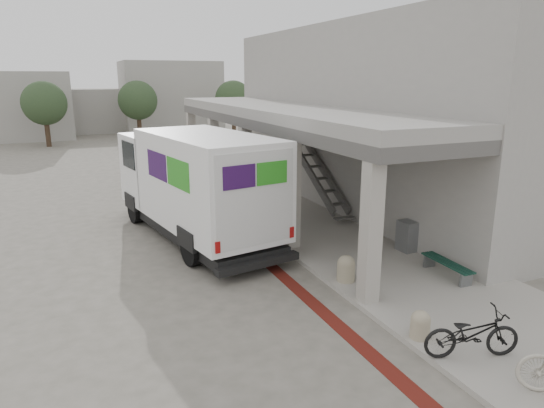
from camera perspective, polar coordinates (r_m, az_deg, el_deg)
name	(u,v)px	position (r m, az deg, el deg)	size (l,w,h in m)	color
ground	(231,265)	(13.56, -4.83, -7.22)	(120.00, 120.00, 0.00)	#625E54
bike_lane_stripe	(241,239)	(15.63, -3.68, -4.16)	(0.35, 40.00, 0.01)	#5A1812
sidewalk	(355,244)	(15.18, 9.68, -4.71)	(4.40, 28.00, 0.12)	#9F9B8F
transit_building	(357,120)	(19.72, 9.99, 9.68)	(7.60, 17.00, 7.00)	gray
distant_backdrop	(73,104)	(47.92, -22.33, 10.82)	(28.00, 10.00, 6.50)	#989590
tree_left	(44,103)	(40.02, -25.22, 10.66)	(3.20, 3.20, 4.80)	#38281C
tree_mid	(138,101)	(42.42, -15.52, 11.65)	(3.20, 3.20, 4.80)	#38281C
tree_right	(233,99)	(43.30, -4.56, 12.18)	(3.20, 3.20, 4.80)	#38281C
fedex_truck	(194,182)	(15.51, -9.13, 2.53)	(3.78, 8.36, 3.44)	black
bench	(447,266)	(13.20, 19.90, -6.87)	(0.41, 1.64, 0.38)	slate
bollard_near	(420,324)	(10.10, 17.05, -13.37)	(0.38, 0.38, 0.57)	tan
bollard_far	(346,268)	(12.28, 8.71, -7.46)	(0.44, 0.44, 0.67)	gray
utility_cabinet	(407,236)	(14.67, 15.58, -3.65)	(0.40, 0.54, 0.89)	gray
bicycle_black	(472,334)	(9.71, 22.45, -13.90)	(0.61, 1.76, 0.92)	black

